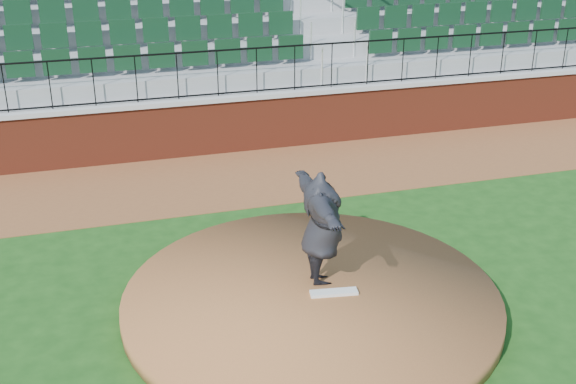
{
  "coord_description": "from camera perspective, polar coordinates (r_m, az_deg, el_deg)",
  "views": [
    {
      "loc": [
        -2.88,
        -8.46,
        5.83
      ],
      "look_at": [
        0.0,
        1.5,
        1.3
      ],
      "focal_mm": 45.9,
      "sensor_mm": 36.0,
      "label": 1
    }
  ],
  "objects": [
    {
      "name": "pitchers_mound",
      "position": [
        10.77,
        1.82,
        -8.39
      ],
      "size": [
        5.44,
        5.44,
        0.25
      ],
      "primitive_type": "cylinder",
      "color": "brown",
      "rests_on": "ground"
    },
    {
      "name": "pitching_rubber",
      "position": [
        10.69,
        3.57,
        -7.78
      ],
      "size": [
        0.7,
        0.27,
        0.05
      ],
      "primitive_type": "cube",
      "rotation": [
        0.0,
        0.0,
        -0.14
      ],
      "color": "white",
      "rests_on": "pitchers_mound"
    },
    {
      "name": "wall_railing",
      "position": [
        16.23,
        -5.47,
        9.12
      ],
      "size": [
        34.0,
        0.05,
        1.0
      ],
      "primitive_type": null,
      "color": "black",
      "rests_on": "wall_cap"
    },
    {
      "name": "wall_cap",
      "position": [
        16.38,
        -5.4,
        7.26
      ],
      "size": [
        34.0,
        0.45,
        0.1
      ],
      "primitive_type": "cube",
      "color": "#B7B7B7",
      "rests_on": "field_wall"
    },
    {
      "name": "ground",
      "position": [
        10.67,
        2.27,
        -9.54
      ],
      "size": [
        90.0,
        90.0,
        0.0
      ],
      "primitive_type": "plane",
      "color": "#174313",
      "rests_on": "ground"
    },
    {
      "name": "warning_track",
      "position": [
        15.31,
        -4.06,
        1.18
      ],
      "size": [
        34.0,
        3.2,
        0.01
      ],
      "primitive_type": "cube",
      "color": "brown",
      "rests_on": "ground"
    },
    {
      "name": "field_wall",
      "position": [
        16.57,
        -5.31,
        5.1
      ],
      "size": [
        34.0,
        0.35,
        1.2
      ],
      "primitive_type": "cube",
      "color": "maroon",
      "rests_on": "ground"
    },
    {
      "name": "seating_stands",
      "position": [
        18.75,
        -7.18,
        12.57
      ],
      "size": [
        34.0,
        5.1,
        4.6
      ],
      "primitive_type": null,
      "color": "gray",
      "rests_on": "ground"
    },
    {
      "name": "pitcher",
      "position": [
        10.58,
        2.65,
        -2.82
      ],
      "size": [
        0.72,
        2.19,
        1.76
      ],
      "primitive_type": "imported",
      "rotation": [
        0.0,
        0.0,
        1.51
      ],
      "color": "black",
      "rests_on": "pitchers_mound"
    }
  ]
}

